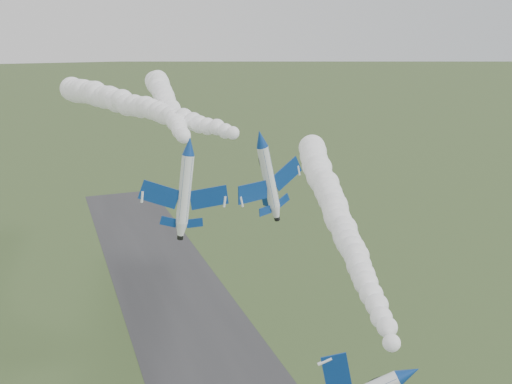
# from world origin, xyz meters

# --- Properties ---
(jet_lead) EXTENTS (6.07, 12.06, 9.15)m
(jet_lead) POSITION_xyz_m (4.56, -5.95, 28.05)
(jet_lead) COLOR white
(smoke_trail_jet_lead) EXTENTS (25.87, 67.73, 5.45)m
(smoke_trail_jet_lead) POSITION_xyz_m (16.37, 29.47, 30.96)
(smoke_trail_jet_lead) COLOR white
(jet_pair_left) EXTENTS (11.00, 13.15, 3.37)m
(jet_pair_left) POSITION_xyz_m (-7.54, 23.48, 44.04)
(jet_pair_left) COLOR white
(smoke_trail_jet_pair_left) EXTENTS (12.72, 64.32, 4.53)m
(smoke_trail_jet_pair_left) POSITION_xyz_m (-2.69, 58.86, 45.10)
(smoke_trail_jet_pair_left) COLOR white
(jet_pair_right) EXTENTS (10.76, 12.85, 3.95)m
(jet_pair_right) POSITION_xyz_m (1.94, 23.91, 44.24)
(jet_pair_right) COLOR white
(smoke_trail_jet_pair_right) EXTENTS (23.36, 57.66, 4.91)m
(smoke_trail_jet_pair_right) POSITION_xyz_m (-8.52, 55.14, 45.04)
(smoke_trail_jet_pair_right) COLOR white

